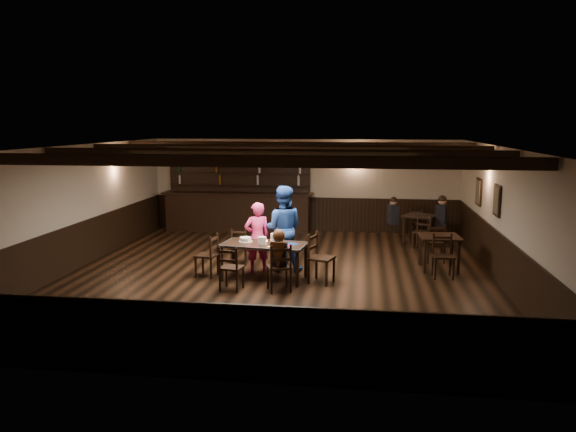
# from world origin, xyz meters

# --- Properties ---
(ground) EXTENTS (10.00, 10.00, 0.00)m
(ground) POSITION_xyz_m (0.00, 0.00, 0.00)
(ground) COLOR black
(ground) RESTS_ON ground
(room_shell) EXTENTS (9.02, 10.02, 2.71)m
(room_shell) POSITION_xyz_m (0.01, 0.04, 1.75)
(room_shell) COLOR #B8AE98
(room_shell) RESTS_ON ground
(dining_table) EXTENTS (1.80, 1.06, 0.75)m
(dining_table) POSITION_xyz_m (-0.23, -0.39, 0.68)
(dining_table) COLOR black
(dining_table) RESTS_ON ground
(chair_near_left) EXTENTS (0.46, 0.44, 0.87)m
(chair_near_left) POSITION_xyz_m (-0.73, -1.27, 0.51)
(chair_near_left) COLOR black
(chair_near_left) RESTS_ON ground
(chair_near_right) EXTENTS (0.55, 0.54, 0.93)m
(chair_near_right) POSITION_xyz_m (0.22, -1.20, 0.54)
(chair_near_right) COLOR black
(chair_near_right) RESTS_ON ground
(chair_end_left) EXTENTS (0.45, 0.47, 0.90)m
(chair_end_left) POSITION_xyz_m (-1.38, -0.35, 0.53)
(chair_end_left) COLOR black
(chair_end_left) RESTS_ON ground
(chair_end_right) EXTENTS (0.57, 0.59, 1.01)m
(chair_end_right) POSITION_xyz_m (0.86, -0.45, 0.59)
(chair_end_right) COLOR black
(chair_end_right) RESTS_ON ground
(chair_far_pushed) EXTENTS (0.42, 0.40, 0.79)m
(chair_far_pushed) POSITION_xyz_m (-1.04, 0.81, 0.46)
(chair_far_pushed) COLOR black
(chair_far_pushed) RESTS_ON ground
(woman_pink) EXTENTS (0.65, 0.54, 1.52)m
(woman_pink) POSITION_xyz_m (-0.48, 0.17, 0.76)
(woman_pink) COLOR #DE3558
(woman_pink) RESTS_ON ground
(man_blue) EXTENTS (0.93, 0.74, 1.85)m
(man_blue) POSITION_xyz_m (0.04, 0.35, 0.93)
(man_blue) COLOR navy
(man_blue) RESTS_ON ground
(seated_person) EXTENTS (0.31, 0.47, 0.76)m
(seated_person) POSITION_xyz_m (0.19, -1.15, 0.80)
(seated_person) COLOR black
(seated_person) RESTS_ON ground
(cake) EXTENTS (0.29, 0.29, 0.09)m
(cake) POSITION_xyz_m (-0.64, -0.26, 0.79)
(cake) COLOR white
(cake) RESTS_ON dining_table
(plate_stack_a) EXTENTS (0.17, 0.17, 0.16)m
(plate_stack_a) POSITION_xyz_m (-0.25, -0.48, 0.83)
(plate_stack_a) COLOR white
(plate_stack_a) RESTS_ON dining_table
(plate_stack_b) EXTENTS (0.18, 0.18, 0.22)m
(plate_stack_b) POSITION_xyz_m (0.00, -0.42, 0.86)
(plate_stack_b) COLOR white
(plate_stack_b) RESTS_ON dining_table
(tea_light) EXTENTS (0.05, 0.05, 0.06)m
(tea_light) POSITION_xyz_m (-0.19, -0.33, 0.78)
(tea_light) COLOR #A5A8AD
(tea_light) RESTS_ON dining_table
(salt_shaker) EXTENTS (0.03, 0.03, 0.08)m
(salt_shaker) POSITION_xyz_m (0.11, -0.54, 0.79)
(salt_shaker) COLOR silver
(salt_shaker) RESTS_ON dining_table
(pepper_shaker) EXTENTS (0.04, 0.04, 0.10)m
(pepper_shaker) POSITION_xyz_m (0.18, -0.50, 0.80)
(pepper_shaker) COLOR #A5A8AD
(pepper_shaker) RESTS_ON dining_table
(drink_glass) EXTENTS (0.06, 0.06, 0.10)m
(drink_glass) POSITION_xyz_m (0.05, -0.32, 0.80)
(drink_glass) COLOR silver
(drink_glass) RESTS_ON dining_table
(menu_red) EXTENTS (0.32, 0.28, 0.00)m
(menu_red) POSITION_xyz_m (0.22, -0.55, 0.75)
(menu_red) COLOR maroon
(menu_red) RESTS_ON dining_table
(menu_blue) EXTENTS (0.36, 0.34, 0.00)m
(menu_blue) POSITION_xyz_m (0.33, -0.35, 0.75)
(menu_blue) COLOR #0E204A
(menu_blue) RESTS_ON dining_table
(bar_counter) EXTENTS (4.44, 0.70, 2.20)m
(bar_counter) POSITION_xyz_m (-1.93, 4.72, 0.73)
(bar_counter) COLOR black
(bar_counter) RESTS_ON ground
(back_table_a) EXTENTS (0.90, 0.90, 0.75)m
(back_table_a) POSITION_xyz_m (3.41, 0.91, 0.65)
(back_table_a) COLOR black
(back_table_a) RESTS_ON ground
(back_table_b) EXTENTS (1.03, 1.03, 0.75)m
(back_table_b) POSITION_xyz_m (3.24, 3.66, 0.65)
(back_table_b) COLOR black
(back_table_b) RESTS_ON ground
(bg_patron_left) EXTENTS (0.29, 0.40, 0.74)m
(bg_patron_left) POSITION_xyz_m (2.55, 3.84, 0.84)
(bg_patron_left) COLOR black
(bg_patron_left) RESTS_ON ground
(bg_patron_right) EXTENTS (0.35, 0.45, 0.81)m
(bg_patron_right) POSITION_xyz_m (3.81, 3.71, 0.87)
(bg_patron_right) COLOR black
(bg_patron_right) RESTS_ON ground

